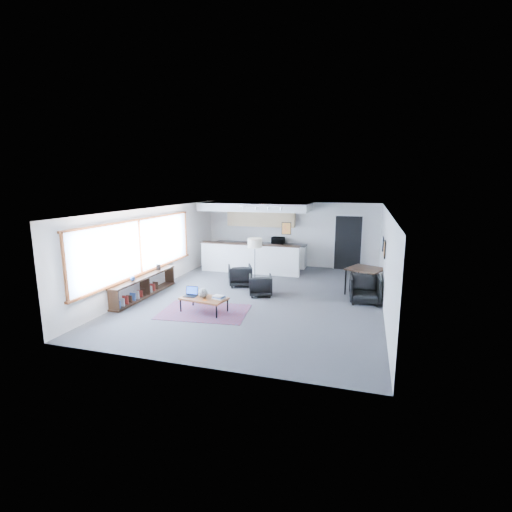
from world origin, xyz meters
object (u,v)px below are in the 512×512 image
(floor_lamp, at_px, (255,245))
(microwave, at_px, (278,240))
(dining_table, at_px, (366,271))
(dining_chair_far, at_px, (365,283))
(book_stack, at_px, (219,297))
(armchair_right, at_px, (260,284))
(dining_chair_near, at_px, (365,290))
(ceramic_pot, at_px, (203,293))
(laptop, at_px, (191,293))
(coffee_table, at_px, (204,299))
(armchair_left, at_px, (240,274))

(floor_lamp, height_order, microwave, floor_lamp)
(dining_table, height_order, dining_chair_far, dining_table)
(book_stack, xyz_separation_m, dining_table, (3.64, 2.85, 0.31))
(armchair_right, relative_size, dining_chair_near, 0.96)
(ceramic_pot, distance_m, microwave, 5.94)
(book_stack, height_order, armchair_right, armchair_right)
(armchair_right, relative_size, dining_table, 0.54)
(laptop, bearing_deg, book_stack, -5.27)
(dining_chair_near, bearing_deg, ceramic_pot, -158.49)
(ceramic_pot, bearing_deg, dining_table, 35.20)
(ceramic_pot, xyz_separation_m, book_stack, (0.44, 0.02, -0.08))
(coffee_table, height_order, ceramic_pot, ceramic_pot)
(floor_lamp, xyz_separation_m, dining_chair_far, (3.47, 0.24, -1.08))
(book_stack, relative_size, dining_chair_far, 0.53)
(armchair_left, relative_size, armchair_right, 1.10)
(dining_chair_far, bearing_deg, microwave, -54.35)
(laptop, xyz_separation_m, ceramic_pot, (0.37, -0.06, 0.06))
(dining_chair_near, bearing_deg, dining_chair_far, 84.96)
(coffee_table, height_order, book_stack, book_stack)
(book_stack, xyz_separation_m, armchair_left, (-0.34, 2.67, -0.05))
(dining_chair_far, bearing_deg, ceramic_pot, 21.92)
(dining_table, height_order, dining_chair_near, dining_table)
(dining_table, distance_m, microwave, 4.58)
(armchair_right, xyz_separation_m, microwave, (-0.41, 4.04, 0.75))
(dining_table, xyz_separation_m, dining_chair_far, (-0.00, 0.09, -0.42))
(dining_table, xyz_separation_m, microwave, (-3.44, 3.00, 0.36))
(coffee_table, height_order, armchair_left, armchair_left)
(microwave, bearing_deg, book_stack, -91.18)
(ceramic_pot, xyz_separation_m, armchair_left, (0.10, 2.69, -0.14))
(coffee_table, bearing_deg, floor_lamp, 87.39)
(armchair_left, relative_size, microwave, 1.54)
(coffee_table, distance_m, dining_table, 4.98)
(armchair_right, bearing_deg, ceramic_pot, 41.60)
(ceramic_pot, relative_size, dining_table, 0.20)
(book_stack, xyz_separation_m, microwave, (0.20, 5.85, 0.66))
(book_stack, bearing_deg, armchair_right, 71.47)
(dining_table, bearing_deg, microwave, 138.90)
(armchair_left, distance_m, armchair_right, 1.27)
(ceramic_pot, xyz_separation_m, floor_lamp, (0.60, 2.72, 0.88))
(dining_chair_far, bearing_deg, armchair_right, 6.32)
(microwave, bearing_deg, dining_chair_far, -39.47)
(coffee_table, bearing_deg, book_stack, 13.02)
(ceramic_pot, bearing_deg, coffee_table, -9.83)
(book_stack, distance_m, armchair_right, 1.91)
(book_stack, height_order, floor_lamp, floor_lamp)
(armchair_left, bearing_deg, dining_table, 158.96)
(armchair_right, bearing_deg, floor_lamp, -82.39)
(coffee_table, distance_m, book_stack, 0.42)
(coffee_table, relative_size, armchair_left, 1.69)
(dining_table, bearing_deg, armchair_left, -177.38)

